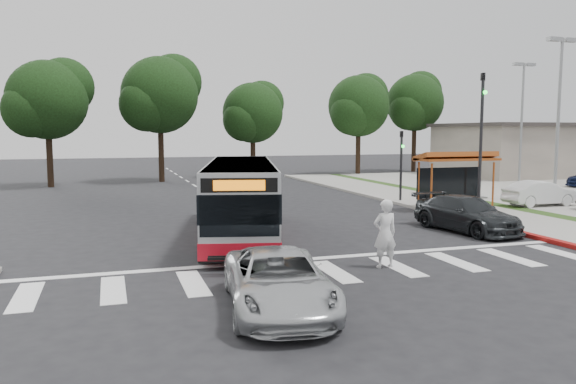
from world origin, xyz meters
name	(u,v)px	position (x,y,z in m)	size (l,w,h in m)	color
ground	(282,240)	(0.00, 0.00, 0.00)	(140.00, 140.00, 0.00)	black
sidewalk_east	(427,201)	(11.00, 8.00, 0.06)	(4.00, 40.00, 0.12)	gray
curb_east	(395,202)	(9.00, 8.00, 0.07)	(0.30, 40.00, 0.15)	#9E9991
curb_east_red	(522,233)	(9.00, -2.00, 0.08)	(0.32, 6.00, 0.15)	maroon
parking_lot	(569,191)	(23.00, 10.00, 0.05)	(18.00, 36.00, 0.10)	gray
commercial_building	(529,151)	(30.00, 22.00, 2.20)	(14.00, 10.00, 4.40)	#A39688
building_roof_cap	(530,125)	(30.00, 22.00, 4.55)	(14.60, 10.60, 0.30)	#383330
crosswalk_ladder	(334,271)	(0.00, -5.00, 0.01)	(18.00, 2.60, 0.01)	silver
bus_shelter	(455,163)	(10.80, 5.10, 2.35)	(4.20, 1.60, 2.86)	#A1491A
traffic_signal_ne_tall	(481,134)	(9.60, 1.49, 3.88)	(0.18, 0.37, 6.50)	black
traffic_signal_ne_short	(401,158)	(9.60, 8.49, 2.48)	(0.18, 0.37, 4.00)	black
lot_light_front	(559,96)	(18.00, 6.00, 5.91)	(1.90, 0.35, 9.01)	gray
lot_light_mid	(522,106)	(24.00, 16.00, 5.91)	(1.90, 0.35, 9.01)	gray
tree_ne_a	(359,105)	(16.08, 28.06, 6.39)	(6.16, 5.74, 9.30)	black
tree_ne_b	(415,102)	(23.08, 30.06, 6.92)	(6.16, 5.74, 10.02)	black
tree_north_a	(161,94)	(-1.92, 26.07, 6.92)	(6.60, 6.15, 10.17)	black
tree_north_b	(253,112)	(6.07, 28.06, 5.66)	(5.72, 5.33, 8.43)	black
tree_north_c	(48,99)	(-9.92, 24.06, 6.29)	(6.16, 5.74, 9.30)	black
transit_bus	(241,200)	(-1.28, 1.14, 1.40)	(2.35, 10.87, 2.81)	#A7A9AB
pedestrian	(385,234)	(1.59, -4.97, 1.01)	(0.73, 0.48, 2.01)	silver
dark_sedan	(466,214)	(7.50, -0.57, 0.71)	(1.98, 4.87, 1.41)	#212427
silver_suv_south	(279,281)	(-2.51, -7.83, 0.66)	(2.19, 4.75, 1.32)	#B7BABD
parked_car_1	(540,193)	(15.50, 4.32, 0.75)	(1.37, 3.94, 1.30)	silver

